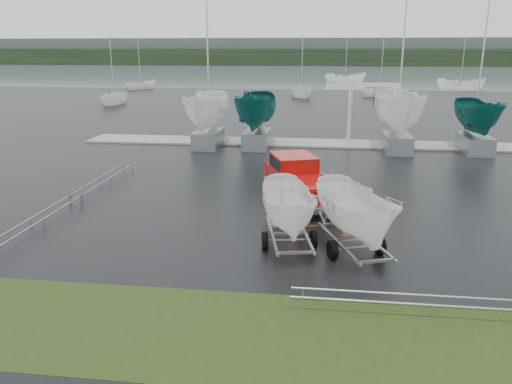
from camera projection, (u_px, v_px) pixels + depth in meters
The scene contains 23 objects.
ground_plane at pixel (292, 198), 21.91m from camera, with size 120.00×120.00×0.00m, color black.
lake at pixel (316, 76), 117.22m from camera, with size 300.00×300.00×0.00m, color gray.
grass_verge at pixel (265, 335), 11.43m from camera, with size 40.00×40.00×0.00m, color black.
dock at pixel (302, 143), 34.29m from camera, with size 30.00×3.00×0.12m, color #989893.
treeline at pixel (318, 57), 183.10m from camera, with size 300.00×8.00×6.00m, color black.
far_hill at pixel (318, 51), 190.16m from camera, with size 300.00×6.00×10.00m, color #4C5651.
pickup_truck at pixel (298, 178), 21.50m from camera, with size 3.56×5.77×1.82m.
trailer_hitched at pixel (358, 169), 15.15m from camera, with size 2.31×3.79×5.15m.
trailer_parked at pixel (290, 169), 15.82m from camera, with size 1.94×3.76×4.86m.
boat_hoist at pixel (373, 105), 33.01m from camera, with size 3.30×2.18×4.12m.
keelboat_0 at pixel (207, 84), 31.99m from camera, with size 2.57×3.20×10.74m.
keelboat_1 at pixel (257, 85), 31.81m from camera, with size 2.55×3.20×7.88m.
keelboat_2 at pixel (402, 79), 30.42m from camera, with size 2.83×3.20×11.02m.
keelboat_3 at pixel (481, 95), 30.39m from camera, with size 2.27×3.20×10.43m.
mast_rack_0 at pixel (105, 178), 23.84m from camera, with size 0.56×6.50×0.06m.
mast_rack_1 at pixel (37, 219), 18.12m from camera, with size 0.56×6.50×0.06m.
mast_rack_2 at pixel (433, 301), 12.28m from camera, with size 7.00×0.56×0.06m.
moored_boat_0 at pixel (115, 104), 58.27m from camera, with size 2.21×2.27×10.92m.
moored_boat_1 at pixel (301, 97), 66.74m from camera, with size 2.86×2.91×11.14m.
moored_boat_2 at pixel (380, 96), 67.67m from camera, with size 2.67×2.63×10.71m.
moored_boat_3 at pixel (460, 89), 79.06m from camera, with size 4.02×4.00×11.81m.
moored_boat_4 at pixel (141, 89), 79.44m from camera, with size 2.98×3.00×10.82m.
moored_boat_5 at pixel (345, 83), 94.34m from camera, with size 3.37×3.30×11.87m.
Camera 1 is at (1.05, -21.01, 6.34)m, focal length 35.00 mm.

